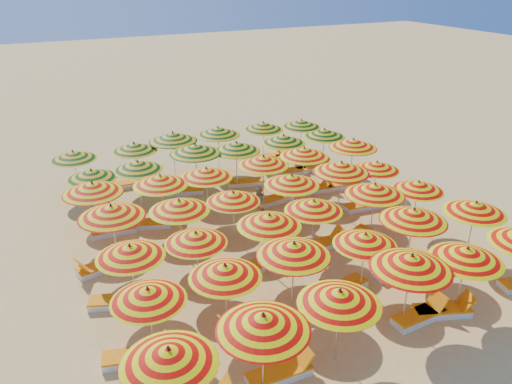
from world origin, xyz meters
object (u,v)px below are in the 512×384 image
lounger_10 (253,269)px  lounger_9 (118,301)px  umbrella_14 (269,220)px  lounger_18 (276,199)px  umbrella_1 (263,322)px  lounger_16 (112,230)px  umbrella_28 (304,152)px  umbrella_0 (169,356)px  umbrella_38 (173,137)px  umbrella_30 (91,174)px  lounger_20 (341,185)px  umbrella_21 (292,180)px  umbrella_27 (263,161)px  lounger_25 (127,184)px  umbrella_35 (324,133)px  umbrella_17 (418,186)px  umbrella_15 (314,206)px  umbrella_10 (414,215)px  lounger_2 (420,316)px  umbrella_22 (341,167)px  lounger_14 (276,225)px  umbrella_19 (179,206)px  lounger_8 (397,270)px  umbrella_16 (375,190)px  lounger_23 (289,172)px  umbrella_9 (365,239)px  umbrella_40 (263,126)px  lounger_26 (272,156)px  lounger_15 (365,205)px  umbrella_18 (111,211)px  umbrella_34 (283,139)px  umbrella_13 (196,238)px  umbrella_32 (195,149)px  umbrella_12 (130,251)px  umbrella_37 (134,147)px  lounger_5 (137,356)px  lounger_24 (313,168)px  lounger_3 (443,310)px  umbrella_3 (411,262)px  umbrella_41 (301,123)px  lounger_22 (245,182)px  umbrella_23 (377,166)px  lounger_13 (101,267)px  umbrella_2 (340,297)px  lounger_11 (323,244)px  umbrella_26 (206,173)px  umbrella_24 (93,188)px  lounger_17 (151,223)px  umbrella_8 (294,249)px  umbrella_6 (148,295)px  lounger_6 (245,322)px  beachgoer_b (259,203)px  lounger_1 (281,373)px  lounger_7 (343,288)px

lounger_10 → lounger_9: bearing=156.5°
umbrella_14 → lounger_18: (2.82, 4.80, -1.85)m
umbrella_1 → lounger_9: size_ratio=1.58×
lounger_16 → umbrella_28: bearing=-177.1°
umbrella_0 → umbrella_38: size_ratio=0.88×
umbrella_30 → lounger_20: (10.86, -2.05, -1.76)m
umbrella_21 → umbrella_27: (-0.06, 2.32, 0.01)m
lounger_25 → umbrella_35: bearing=-10.2°
umbrella_17 → umbrella_15: bearing=177.4°
umbrella_10 → lounger_2: size_ratio=1.38×
umbrella_22 → lounger_14: (-2.91, 0.12, -2.00)m
umbrella_19 → lounger_8: umbrella_19 is taller
lounger_10 → lounger_25: same height
umbrella_19 → umbrella_28: 7.14m
umbrella_16 → lounger_23: size_ratio=1.50×
umbrella_9 → umbrella_40: umbrella_40 is taller
lounger_26 → lounger_15: bearing=-67.9°
umbrella_18 → umbrella_34: 10.02m
umbrella_13 → umbrella_32: (2.48, 6.99, 0.30)m
umbrella_12 → lounger_16: size_ratio=1.51×
umbrella_37 → umbrella_1: bearing=-91.1°
umbrella_22 → umbrella_32: umbrella_32 is taller
umbrella_35 → lounger_20: umbrella_35 is taller
umbrella_19 → umbrella_0: bearing=-109.6°
lounger_5 → lounger_24: size_ratio=1.00×
lounger_3 → lounger_15: bearing=91.9°
umbrella_3 → umbrella_41: (4.38, 13.33, -0.22)m
umbrella_14 → umbrella_12: bearing=177.5°
lounger_22 → lounger_8: bearing=114.5°
umbrella_32 → umbrella_41: (6.64, 1.96, -0.23)m
umbrella_14 → umbrella_23: (6.47, 2.61, -0.14)m
lounger_13 → lounger_23: size_ratio=1.00×
umbrella_9 → lounger_8: 2.41m
umbrella_34 → lounger_24: 2.62m
umbrella_2 → lounger_11: umbrella_2 is taller
umbrella_26 → umbrella_35: umbrella_26 is taller
umbrella_24 → lounger_17: 2.81m
umbrella_0 → umbrella_12: 4.80m
umbrella_8 → lounger_2: bearing=-34.9°
umbrella_24 → lounger_20: umbrella_24 is taller
lounger_5 → lounger_17: (2.30, 7.18, 0.00)m
umbrella_34 → umbrella_41: size_ratio=0.96×
umbrella_23 → lounger_11: (-3.90, -2.04, -1.72)m
lounger_16 → lounger_17: size_ratio=0.96×
umbrella_6 → lounger_16: 7.32m
lounger_6 → lounger_23: (6.84, 9.53, 0.00)m
umbrella_3 → umbrella_27: size_ratio=1.02×
lounger_9 → beachgoer_b: size_ratio=1.27×
lounger_9 → umbrella_30: bearing=106.0°
lounger_1 → lounger_7: size_ratio=0.96×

